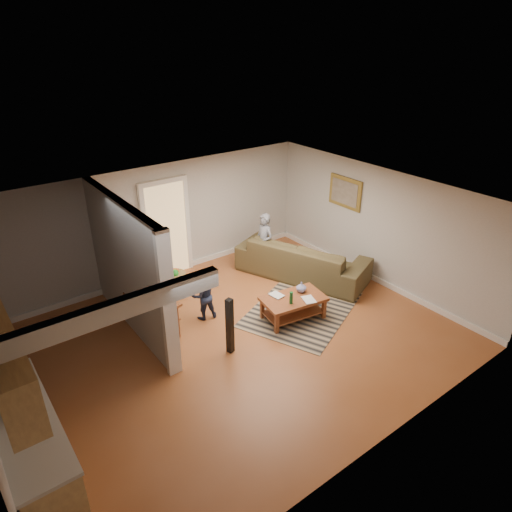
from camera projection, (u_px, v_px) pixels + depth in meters
The scene contains 11 objects.
ground at pixel (233, 341), 8.08m from camera, with size 7.50×7.50×0.00m, color brown.
room_shell at pixel (160, 278), 7.16m from camera, with size 7.54×6.02×2.52m.
area_rug at pixel (302, 309), 9.00m from camera, with size 2.36×1.73×0.01m, color black.
sofa at pixel (302, 275), 10.24m from camera, with size 2.87×1.12×0.84m, color #4B3C25.
coffee_table at pixel (294, 302), 8.58m from camera, with size 1.26×0.86×0.69m.
tv_console at pixel (153, 301), 8.09m from camera, with size 0.68×1.18×0.96m.
speaker_left at pixel (230, 326), 7.60m from camera, with size 0.10×0.10×1.04m, color black.
speaker_right at pixel (122, 281), 9.10m from camera, with size 0.09×0.09×0.92m, color black.
toy_basket at pixel (174, 280), 9.69m from camera, with size 0.51×0.51×0.45m.
child at pixel (264, 270), 10.47m from camera, with size 0.50×0.33×1.37m, color slate.
toddler at pixel (205, 317), 8.75m from camera, with size 0.48×0.37×0.99m, color #1F2740.
Camera 1 is at (-3.61, -5.49, 4.95)m, focal length 32.00 mm.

